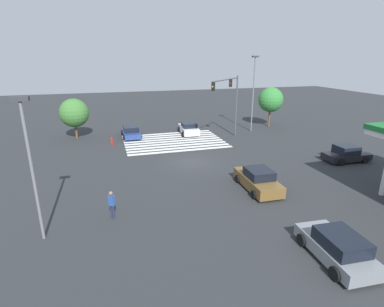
# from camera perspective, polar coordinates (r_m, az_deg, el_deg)

# --- Properties ---
(ground_plane) EXTENTS (121.14, 121.14, 0.00)m
(ground_plane) POSITION_cam_1_polar(r_m,az_deg,el_deg) (27.92, 0.00, -1.64)
(ground_plane) COLOR #2B2D30
(crosswalk_markings) EXTENTS (11.29, 8.20, 0.01)m
(crosswalk_markings) POSITION_cam_1_polar(r_m,az_deg,el_deg) (34.85, -3.46, 2.36)
(crosswalk_markings) COLOR silver
(crosswalk_markings) RESTS_ON ground_plane
(traffic_signal_mast) EXTENTS (5.14, 5.14, 7.26)m
(traffic_signal_mast) POSITION_cam_1_polar(r_m,az_deg,el_deg) (34.73, 7.32, 10.96)
(traffic_signal_mast) COLOR #47474C
(traffic_signal_mast) RESTS_ON ground_plane
(car_0) EXTENTS (2.28, 4.71, 1.60)m
(car_0) POSITION_cam_1_polar(r_m,az_deg,el_deg) (22.65, 12.44, -4.95)
(car_0) COLOR brown
(car_0) RESTS_ON ground_plane
(car_1) EXTENTS (2.24, 4.32, 1.37)m
(car_1) POSITION_cam_1_polar(r_m,az_deg,el_deg) (37.26, -11.54, 4.11)
(car_1) COLOR navy
(car_1) RESTS_ON ground_plane
(car_2) EXTENTS (4.23, 2.29, 1.53)m
(car_2) POSITION_cam_1_polar(r_m,az_deg,el_deg) (31.48, 27.31, -0.10)
(car_2) COLOR black
(car_2) RESTS_ON ground_plane
(car_3) EXTENTS (2.36, 4.32, 1.49)m
(car_3) POSITION_cam_1_polar(r_m,az_deg,el_deg) (16.53, 25.93, -15.77)
(car_3) COLOR gray
(car_3) RESTS_ON ground_plane
(car_4) EXTENTS (2.39, 4.29, 1.51)m
(car_4) POSITION_cam_1_polar(r_m,az_deg,el_deg) (37.86, -0.62, 4.79)
(car_4) COLOR silver
(car_4) RESTS_ON ground_plane
(pedestrian) EXTENTS (0.42, 0.40, 1.78)m
(pedestrian) POSITION_cam_1_polar(r_m,az_deg,el_deg) (18.82, -15.04, -9.15)
(pedestrian) COLOR #232842
(pedestrian) RESTS_ON ground_plane
(street_light_pole_a) EXTENTS (0.80, 0.36, 7.62)m
(street_light_pole_a) POSITION_cam_1_polar(r_m,az_deg,el_deg) (16.85, -28.47, -0.80)
(street_light_pole_a) COLOR slate
(street_light_pole_a) RESTS_ON ground_plane
(street_light_pole_b) EXTENTS (0.80, 0.36, 9.47)m
(street_light_pole_b) POSITION_cam_1_polar(r_m,az_deg,el_deg) (39.45, 11.63, 12.09)
(street_light_pole_b) COLOR slate
(street_light_pole_b) RESTS_ON ground_plane
(tree_corner_a) EXTENTS (3.35, 3.35, 4.76)m
(tree_corner_a) POSITION_cam_1_polar(r_m,az_deg,el_deg) (37.89, -21.54, 7.18)
(tree_corner_a) COLOR brown
(tree_corner_a) RESTS_ON ground_plane
(tree_corner_b) EXTENTS (3.38, 3.38, 5.40)m
(tree_corner_b) POSITION_cam_1_polar(r_m,az_deg,el_deg) (43.07, 14.75, 9.86)
(tree_corner_b) COLOR brown
(tree_corner_b) RESTS_ON ground_plane
(fire_hydrant) EXTENTS (0.22, 0.22, 0.86)m
(fire_hydrant) POSITION_cam_1_polar(r_m,az_deg,el_deg) (34.40, -15.04, 2.29)
(fire_hydrant) COLOR red
(fire_hydrant) RESTS_ON ground_plane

